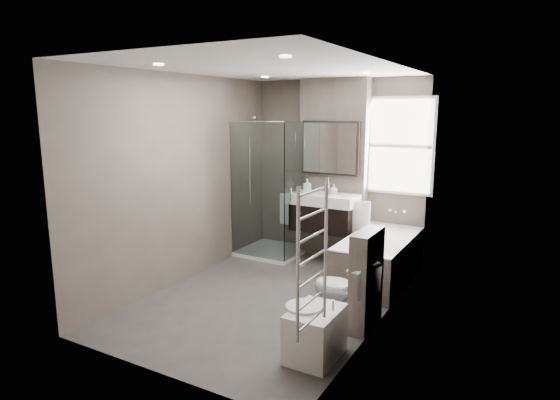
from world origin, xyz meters
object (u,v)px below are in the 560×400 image
Objects in this scene: vanity at (324,212)px; toilet at (342,291)px; bathtub at (379,257)px; bidet at (315,332)px.

vanity is 1.37× the size of toilet.
vanity reaches higher than bathtub.
bathtub is 1.37m from toilet.
vanity is at bearing 160.63° from bathtub.
vanity reaches higher than bidet.
vanity is 1.07m from bathtub.
toilet is 1.21× the size of bidet.
toilet is at bearing 93.28° from bidet.
toilet reaches higher than bathtub.
toilet is (0.97, -1.69, -0.40)m from vanity.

